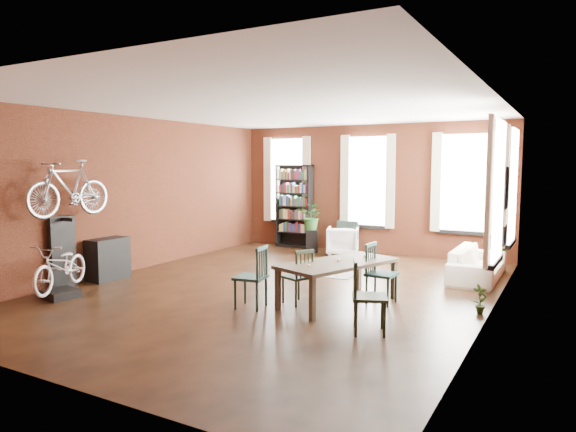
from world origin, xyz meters
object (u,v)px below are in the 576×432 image
Objects in this scene: bookshelf at (294,206)px; dining_chair_c at (370,297)px; dining_table at (338,283)px; dining_chair_d at (382,274)px; console_table at (108,259)px; dining_chair_b at (297,276)px; plant_stand at (312,241)px; white_armchair at (343,240)px; bike_trainer at (61,294)px; cream_sofa at (478,258)px; dining_chair_a at (251,277)px; bicycle_floor at (60,245)px.

dining_chair_c is at bearing -53.64° from bookshelf.
dining_table is 2.07× the size of dining_chair_c.
dining_chair_d reaches higher than console_table.
dining_chair_c reaches higher than dining_chair_b.
console_table is at bearing -114.02° from plant_stand.
dining_table is 5.76m from bookshelf.
console_table reaches higher than plant_stand.
bookshelf reaches higher than plant_stand.
dining_chair_c is 1.02× the size of dining_chair_d.
white_armchair is 1.58× the size of bike_trainer.
bookshelf reaches higher than cream_sofa.
dining_chair_d is (1.68, 1.23, -0.01)m from dining_chair_a.
bicycle_floor is (-5.80, -4.85, 0.48)m from cream_sofa.
console_table is at bearing 38.90° from white_armchair.
console_table is 5.11m from plant_stand.
dining_chair_c is 2.01× the size of bike_trainer.
white_armchair is at bearing 1.04° from plant_stand.
bicycle_floor reaches higher than dining_chair_a.
bookshelf is (-4.23, 5.75, 0.62)m from dining_chair_c.
console_table is at bearing 102.91° from dining_chair_d.
dining_chair_c is at bearing -164.20° from dining_chair_d.
dining_chair_b is 0.91× the size of dining_chair_c.
cream_sofa is (2.22, 3.25, -0.03)m from dining_chair_b.
console_table is (-3.49, 0.31, -0.08)m from dining_chair_a.
cream_sofa reaches higher than dining_table.
console_table is 1.40× the size of plant_stand.
dining_chair_c is at bearing -56.61° from plant_stand.
dining_chair_d is (-0.34, 1.47, -0.01)m from dining_chair_c.
bicycle_floor is (-2.48, -6.03, 0.51)m from white_armchair.
bookshelf is 6.71m from bike_trainer.
bicycle_floor is at bearing -135.49° from dining_table.
bookshelf is at bearing 45.12° from dining_chair_d.
dining_chair_c reaches higher than bike_trainer.
bookshelf is 6.61m from bicycle_floor.
white_armchair is 6.55m from bike_trainer.
dining_chair_d reaches higher than bike_trainer.
plant_stand is at bearing 42.43° from dining_chair_d.
console_table is (-5.17, -0.92, -0.08)m from dining_chair_d.
dining_chair_a is (-1.10, -0.85, 0.14)m from dining_table.
bike_trainer is (-5.10, -0.82, -0.41)m from dining_chair_c.
bicycle_floor is at bearing 75.60° from dining_chair_c.
plant_stand is (-1.93, 4.41, -0.15)m from dining_chair_b.
console_table is (-4.01, -0.25, -0.04)m from dining_chair_b.
white_armchair is 5.51m from console_table.
bookshelf reaches higher than bicycle_floor.
dining_chair_c is 5.18m from bike_trainer.
dining_chair_c reaches higher than cream_sofa.
bicycle_floor is at bearing 48.45° from white_armchair.
bicycle_floor is at bearing 129.94° from cream_sofa.
plant_stand is at bearing -18.20° from white_armchair.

